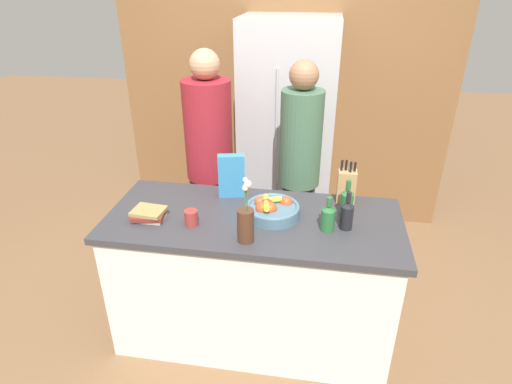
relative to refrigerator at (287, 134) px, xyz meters
name	(u,v)px	position (x,y,z in m)	size (l,w,h in m)	color
ground_plane	(254,329)	(-0.07, -1.32, -0.93)	(14.00, 14.00, 0.00)	brown
kitchen_island	(254,277)	(-0.07, -1.32, -0.49)	(1.73, 0.74, 0.88)	silver
back_wall_wood	(285,81)	(-0.07, 0.36, 0.37)	(2.93, 0.12, 2.60)	brown
refrigerator	(287,134)	(0.00, 0.00, 0.00)	(0.76, 0.62, 1.87)	#B7B7BC
fruit_bowl	(272,209)	(0.04, -1.29, -0.01)	(0.32, 0.32, 0.11)	slate
knife_block	(346,186)	(0.47, -1.03, 0.05)	(0.11, 0.09, 0.27)	tan
flower_vase	(246,222)	(-0.06, -1.57, 0.06)	(0.09, 0.09, 0.37)	#4C2D1E
cereal_box	(231,176)	(-0.25, -1.07, 0.09)	(0.17, 0.10, 0.28)	teal
coffee_mug	(191,217)	(-0.40, -1.46, -0.01)	(0.08, 0.11, 0.09)	#99332D
book_stack	(149,214)	(-0.66, -1.44, -0.02)	(0.19, 0.16, 0.06)	#B7A88E
bottle_oil	(328,217)	(0.36, -1.39, 0.03)	(0.08, 0.08, 0.20)	#286633
bottle_vinegar	(347,202)	(0.46, -1.21, 0.04)	(0.08, 0.08, 0.23)	#286633
bottle_wine	(347,214)	(0.46, -1.35, 0.04)	(0.07, 0.07, 0.22)	black
person_at_sink	(210,157)	(-0.49, -0.70, 0.04)	(0.33, 0.33, 1.73)	#383842
person_in_blue	(299,164)	(0.15, -0.66, 0.02)	(0.29, 0.29, 1.67)	#383842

